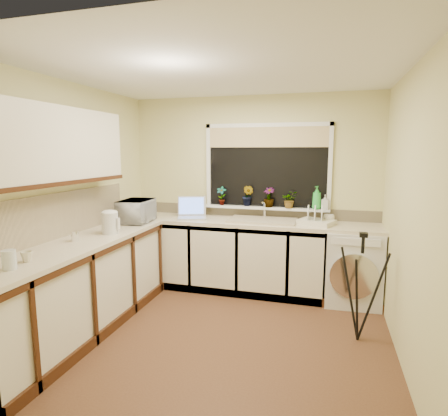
# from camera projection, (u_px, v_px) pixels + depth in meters

# --- Properties ---
(floor) EXTENTS (3.20, 3.20, 0.00)m
(floor) POSITION_uv_depth(u_px,v_px,m) (219.00, 334.00, 3.56)
(floor) COLOR brown
(floor) RESTS_ON ground
(ceiling) EXTENTS (3.20, 3.20, 0.00)m
(ceiling) POSITION_uv_depth(u_px,v_px,m) (218.00, 70.00, 3.18)
(ceiling) COLOR white
(ceiling) RESTS_ON ground
(wall_back) EXTENTS (3.20, 0.00, 3.20)m
(wall_back) POSITION_uv_depth(u_px,v_px,m) (251.00, 192.00, 4.80)
(wall_back) COLOR beige
(wall_back) RESTS_ON ground
(wall_front) EXTENTS (3.20, 0.00, 3.20)m
(wall_front) POSITION_uv_depth(u_px,v_px,m) (137.00, 252.00, 1.95)
(wall_front) COLOR beige
(wall_front) RESTS_ON ground
(wall_left) EXTENTS (0.00, 3.00, 3.00)m
(wall_left) POSITION_uv_depth(u_px,v_px,m) (71.00, 203.00, 3.80)
(wall_left) COLOR beige
(wall_left) RESTS_ON ground
(wall_right) EXTENTS (0.00, 3.00, 3.00)m
(wall_right) POSITION_uv_depth(u_px,v_px,m) (410.00, 218.00, 2.94)
(wall_right) COLOR beige
(wall_right) RESTS_ON ground
(base_cabinet_back) EXTENTS (2.55, 0.60, 0.86)m
(base_cabinet_back) POSITION_uv_depth(u_px,v_px,m) (221.00, 255.00, 4.72)
(base_cabinet_back) COLOR silver
(base_cabinet_back) RESTS_ON floor
(base_cabinet_left) EXTENTS (0.54, 2.40, 0.86)m
(base_cabinet_left) POSITION_uv_depth(u_px,v_px,m) (81.00, 289.00, 3.56)
(base_cabinet_left) COLOR silver
(base_cabinet_left) RESTS_ON floor
(worktop_back) EXTENTS (3.20, 0.60, 0.04)m
(worktop_back) POSITION_uv_depth(u_px,v_px,m) (246.00, 222.00, 4.57)
(worktop_back) COLOR beige
(worktop_back) RESTS_ON base_cabinet_back
(worktop_left) EXTENTS (0.60, 2.40, 0.04)m
(worktop_left) POSITION_uv_depth(u_px,v_px,m) (79.00, 244.00, 3.49)
(worktop_left) COLOR beige
(worktop_left) RESTS_ON base_cabinet_left
(upper_cabinet) EXTENTS (0.28, 1.90, 0.70)m
(upper_cabinet) POSITION_uv_depth(u_px,v_px,m) (48.00, 146.00, 3.24)
(upper_cabinet) COLOR silver
(upper_cabinet) RESTS_ON wall_left
(splashback_left) EXTENTS (0.02, 2.40, 0.45)m
(splashback_left) POSITION_uv_depth(u_px,v_px,m) (51.00, 217.00, 3.53)
(splashback_left) COLOR beige
(splashback_left) RESTS_ON wall_left
(splashback_back) EXTENTS (3.20, 0.02, 0.14)m
(splashback_back) POSITION_uv_depth(u_px,v_px,m) (251.00, 211.00, 4.83)
(splashback_back) COLOR beige
(splashback_back) RESTS_ON wall_back
(window_glass) EXTENTS (1.50, 0.02, 1.00)m
(window_glass) POSITION_uv_depth(u_px,v_px,m) (267.00, 167.00, 4.68)
(window_glass) COLOR black
(window_glass) RESTS_ON wall_back
(window_blind) EXTENTS (1.50, 0.02, 0.25)m
(window_blind) POSITION_uv_depth(u_px,v_px,m) (267.00, 137.00, 4.60)
(window_blind) COLOR tan
(window_blind) RESTS_ON wall_back
(windowsill) EXTENTS (1.60, 0.14, 0.03)m
(windowsill) POSITION_uv_depth(u_px,v_px,m) (265.00, 208.00, 4.71)
(windowsill) COLOR white
(windowsill) RESTS_ON wall_back
(sink) EXTENTS (0.82, 0.46, 0.03)m
(sink) POSITION_uv_depth(u_px,v_px,m) (262.00, 220.00, 4.51)
(sink) COLOR tan
(sink) RESTS_ON worktop_back
(faucet) EXTENTS (0.03, 0.03, 0.24)m
(faucet) POSITION_uv_depth(u_px,v_px,m) (265.00, 209.00, 4.66)
(faucet) COLOR silver
(faucet) RESTS_ON worktop_back
(washing_machine) EXTENTS (0.63, 0.61, 0.86)m
(washing_machine) POSITION_uv_depth(u_px,v_px,m) (352.00, 266.00, 4.27)
(washing_machine) COLOR silver
(washing_machine) RESTS_ON floor
(laptop) EXTENTS (0.45, 0.43, 0.27)m
(laptop) POSITION_uv_depth(u_px,v_px,m) (192.00, 212.00, 4.75)
(laptop) COLOR #AAABB3
(laptop) RESTS_ON worktop_back
(kettle) EXTENTS (0.17, 0.17, 0.22)m
(kettle) POSITION_uv_depth(u_px,v_px,m) (110.00, 223.00, 3.82)
(kettle) COLOR silver
(kettle) RESTS_ON worktop_left
(dish_rack) EXTENTS (0.47, 0.41, 0.06)m
(dish_rack) POSITION_uv_depth(u_px,v_px,m) (316.00, 222.00, 4.31)
(dish_rack) COLOR beige
(dish_rack) RESTS_ON worktop_back
(tripod) EXTENTS (0.60, 0.60, 1.03)m
(tripod) POSITION_uv_depth(u_px,v_px,m) (360.00, 287.00, 3.38)
(tripod) COLOR black
(tripod) RESTS_ON floor
(glass_jug) EXTENTS (0.10, 0.10, 0.14)m
(glass_jug) POSITION_uv_depth(u_px,v_px,m) (9.00, 260.00, 2.67)
(glass_jug) COLOR silver
(glass_jug) RESTS_ON worktop_left
(steel_jar) EXTENTS (0.07, 0.07, 0.10)m
(steel_jar) POSITION_uv_depth(u_px,v_px,m) (75.00, 236.00, 3.51)
(steel_jar) COLOR white
(steel_jar) RESTS_ON worktop_left
(microwave) EXTENTS (0.38, 0.52, 0.27)m
(microwave) POSITION_uv_depth(u_px,v_px,m) (137.00, 211.00, 4.44)
(microwave) COLOR silver
(microwave) RESTS_ON worktop_left
(plant_a) EXTENTS (0.13, 0.09, 0.25)m
(plant_a) POSITION_uv_depth(u_px,v_px,m) (221.00, 196.00, 4.82)
(plant_a) COLOR #999999
(plant_a) RESTS_ON windowsill
(plant_b) EXTENTS (0.18, 0.17, 0.27)m
(plant_b) POSITION_uv_depth(u_px,v_px,m) (248.00, 196.00, 4.74)
(plant_b) COLOR #999999
(plant_b) RESTS_ON windowsill
(plant_c) EXTENTS (0.16, 0.16, 0.25)m
(plant_c) POSITION_uv_depth(u_px,v_px,m) (269.00, 197.00, 4.65)
(plant_c) COLOR #999999
(plant_c) RESTS_ON windowsill
(plant_d) EXTENTS (0.22, 0.21, 0.21)m
(plant_d) POSITION_uv_depth(u_px,v_px,m) (290.00, 200.00, 4.57)
(plant_d) COLOR #999999
(plant_d) RESTS_ON windowsill
(soap_bottle_green) EXTENTS (0.14, 0.14, 0.28)m
(soap_bottle_green) POSITION_uv_depth(u_px,v_px,m) (317.00, 198.00, 4.48)
(soap_bottle_green) COLOR green
(soap_bottle_green) RESTS_ON windowsill
(soap_bottle_clear) EXTENTS (0.09, 0.09, 0.18)m
(soap_bottle_clear) POSITION_uv_depth(u_px,v_px,m) (325.00, 202.00, 4.47)
(soap_bottle_clear) COLOR #999999
(soap_bottle_clear) RESTS_ON windowsill
(cup_back) EXTENTS (0.14, 0.14, 0.10)m
(cup_back) POSITION_uv_depth(u_px,v_px,m) (329.00, 219.00, 4.39)
(cup_back) COLOR white
(cup_back) RESTS_ON worktop_back
(cup_left) EXTENTS (0.10, 0.10, 0.08)m
(cup_left) POSITION_uv_depth(u_px,v_px,m) (27.00, 257.00, 2.86)
(cup_left) COLOR beige
(cup_left) RESTS_ON worktop_left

